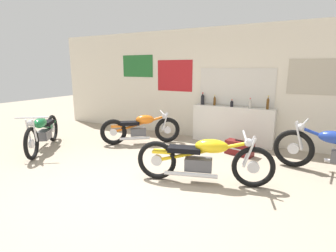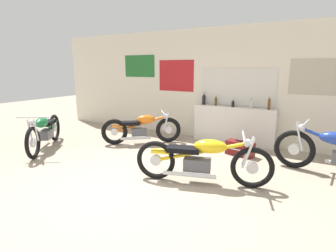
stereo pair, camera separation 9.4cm
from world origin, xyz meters
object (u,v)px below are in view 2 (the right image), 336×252
Objects in this scene: bottle_leftmost at (204,99)px; bottle_left_center at (216,101)px; bottle_center at (233,104)px; bottle_rightmost at (269,104)px; bottle_right_center at (251,104)px; motorcycle_yellow at (202,159)px; motorcycle_green at (44,131)px; hard_case_darkred at (240,148)px; motorcycle_orange at (142,128)px.

bottle_leftmost is 0.32m from bottle_left_center.
bottle_center is at bearing -2.23° from bottle_leftmost.
bottle_rightmost reaches higher than bottle_left_center.
bottle_rightmost is (0.39, 0.01, 0.03)m from bottle_right_center.
bottle_center is 0.08× the size of motorcycle_yellow.
motorcycle_yellow is at bearing 0.97° from motorcycle_green.
motorcycle_green is 4.39m from hard_case_darkred.
bottle_center is 0.10× the size of motorcycle_green.
bottle_leftmost is at bearing 178.73° from bottle_left_center.
motorcycle_green reaches higher than motorcycle_yellow.
bottle_leftmost is 0.77m from bottle_center.
hard_case_darkred is at bearing -61.77° from bottle_center.
bottle_left_center reaches higher than motorcycle_green.
bottle_rightmost is 5.12m from motorcycle_green.
bottle_rightmost is at bearing 77.47° from motorcycle_yellow.
motorcycle_green reaches higher than motorcycle_orange.
motorcycle_yellow is at bearing -74.28° from bottle_left_center.
bottle_right_center reaches higher than bottle_center.
hard_case_darkred is (4.02, 1.75, -0.26)m from motorcycle_green.
bottle_center is at bearing 118.23° from hard_case_darkred.
bottle_left_center is 0.42× the size of hard_case_darkred.
motorcycle_yellow reaches higher than motorcycle_orange.
motorcycle_green is (-3.85, -0.07, 0.00)m from motorcycle_yellow.
bottle_leftmost reaches higher than motorcycle_yellow.
bottle_leftmost is 0.14× the size of motorcycle_yellow.
bottle_left_center is at bearing 178.22° from bottle_rightmost.
bottle_center is 0.82m from bottle_rightmost.
motorcycle_orange is at bearing -142.09° from bottle_left_center.
bottle_leftmost is at bearing 145.02° from hard_case_darkred.
motorcycle_orange is 0.92× the size of motorcycle_green.
bottle_right_center is 2.65m from motorcycle_orange.
motorcycle_yellow is at bearing -32.56° from motorcycle_orange.
bottle_center is at bearing 30.39° from motorcycle_orange.
bottle_left_center reaches higher than bottle_center.
motorcycle_yellow is 3.42× the size of hard_case_darkred.
bottle_right_center is 0.39m from bottle_rightmost.
bottle_center is at bearing 35.54° from motorcycle_green.
hard_case_darkred is (0.43, -0.81, -0.83)m from bottle_center.
motorcycle_orange is 2.56× the size of hard_case_darkred.
bottle_right_center reaches higher than motorcycle_yellow.
bottle_left_center is 0.16× the size of motorcycle_orange.
bottle_right_center is 0.75× the size of bottle_rightmost.
bottle_leftmost is 0.18× the size of motorcycle_green.
bottle_rightmost reaches higher than hard_case_darkred.
bottle_leftmost is 0.49× the size of hard_case_darkred.
bottle_right_center is at bearing 25.01° from motorcycle_orange.
motorcycle_green is at bearing -149.98° from bottle_rightmost.
bottle_center reaches higher than hard_case_darkred.
motorcycle_green is (-3.14, -2.58, -0.60)m from bottle_left_center.
bottle_left_center is at bearing 136.47° from hard_case_darkred.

